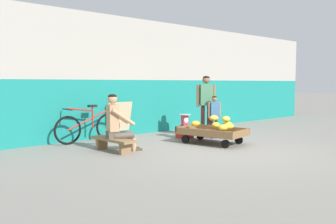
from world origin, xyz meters
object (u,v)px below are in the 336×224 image
(weighing_scale, at_px, (185,120))
(plastic_crate, at_px, (185,132))
(customer_adult, at_px, (206,99))
(banana_cart, at_px, (212,133))
(vendor_seated, at_px, (117,123))
(customer_child, at_px, (214,112))
(bicycle_near_left, at_px, (89,127))
(sign_board, at_px, (119,119))
(low_bench, at_px, (113,142))

(weighing_scale, bearing_deg, plastic_crate, 90.00)
(customer_adult, bearing_deg, weighing_scale, 163.23)
(banana_cart, distance_m, vendor_seated, 2.21)
(vendor_seated, bearing_deg, banana_cart, -16.91)
(vendor_seated, height_order, plastic_crate, vendor_seated)
(banana_cart, xyz_separation_m, customer_child, (0.63, 0.50, 0.40))
(bicycle_near_left, height_order, sign_board, sign_board)
(low_bench, xyz_separation_m, plastic_crate, (2.26, 0.32, -0.05))
(banana_cart, bearing_deg, weighing_scale, 84.90)
(customer_adult, bearing_deg, bicycle_near_left, 155.99)
(customer_adult, bearing_deg, plastic_crate, 163.13)
(vendor_seated, relative_size, weighing_scale, 3.80)
(plastic_crate, height_order, weighing_scale, weighing_scale)
(bicycle_near_left, distance_m, customer_child, 3.02)
(weighing_scale, bearing_deg, customer_child, -41.27)
(low_bench, xyz_separation_m, vendor_seated, (0.08, -0.03, 0.37))
(plastic_crate, bearing_deg, customer_child, -41.34)
(vendor_seated, relative_size, sign_board, 1.29)
(banana_cart, bearing_deg, customer_child, 38.39)
(plastic_crate, xyz_separation_m, sign_board, (-1.09, 1.27, 0.29))
(banana_cart, xyz_separation_m, plastic_crate, (0.09, 0.98, -0.09))
(vendor_seated, bearing_deg, customer_child, -2.84)
(banana_cart, distance_m, low_bench, 2.27)
(weighing_scale, xyz_separation_m, bicycle_near_left, (-2.08, 1.01, -0.10))
(customer_adult, bearing_deg, vendor_seated, -176.44)
(low_bench, bearing_deg, vendor_seated, -17.53)
(customer_child, bearing_deg, bicycle_near_left, 150.47)
(vendor_seated, distance_m, sign_board, 1.95)
(weighing_scale, bearing_deg, vendor_seated, -171.06)
(customer_adult, bearing_deg, customer_child, -94.80)
(plastic_crate, distance_m, bicycle_near_left, 2.32)
(plastic_crate, height_order, customer_adult, customer_adult)
(plastic_crate, bearing_deg, sign_board, 130.56)
(low_bench, distance_m, customer_adult, 2.93)
(low_bench, distance_m, customer_child, 2.84)
(banana_cart, bearing_deg, vendor_seated, 163.09)
(banana_cart, relative_size, customer_adult, 1.03)
(banana_cart, relative_size, customer_child, 1.53)
(low_bench, height_order, customer_child, customer_child)
(low_bench, bearing_deg, customer_child, -3.30)
(low_bench, bearing_deg, weighing_scale, 7.96)
(weighing_scale, xyz_separation_m, sign_board, (-1.09, 1.27, -0.01))
(vendor_seated, bearing_deg, customer_adult, 3.56)
(low_bench, height_order, vendor_seated, vendor_seated)
(bicycle_near_left, bearing_deg, customer_adult, -24.01)
(banana_cart, distance_m, plastic_crate, 0.99)
(weighing_scale, height_order, customer_adult, customer_adult)
(banana_cart, height_order, customer_child, customer_child)
(weighing_scale, xyz_separation_m, customer_adult, (0.57, -0.17, 0.50))
(low_bench, xyz_separation_m, bicycle_near_left, (0.18, 1.32, 0.15))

